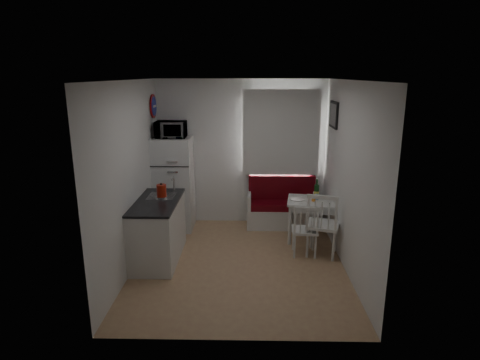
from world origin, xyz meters
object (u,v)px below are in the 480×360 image
(kitchen_counter, at_px, (158,229))
(bench, at_px, (282,210))
(microwave, at_px, (171,130))
(kettle, at_px, (162,191))
(chair_right, at_px, (324,219))
(chair_left, at_px, (306,225))
(fridge, at_px, (174,184))
(wine_bottle, at_px, (317,189))
(dining_table, at_px, (316,205))

(kitchen_counter, height_order, bench, kitchen_counter)
(microwave, height_order, kettle, microwave)
(chair_right, bearing_deg, kettle, -163.90)
(kettle, bearing_deg, microwave, 91.61)
(chair_right, xyz_separation_m, kettle, (-2.40, 0.06, 0.39))
(kitchen_counter, height_order, chair_left, kitchen_counter)
(chair_left, xyz_separation_m, microwave, (-2.16, 1.11, 1.27))
(fridge, bearing_deg, wine_bottle, -9.38)
(bench, relative_size, kettle, 5.61)
(bench, xyz_separation_m, wine_bottle, (0.51, -0.51, 0.55))
(microwave, bearing_deg, wine_bottle, -8.23)
(chair_right, xyz_separation_m, wine_bottle, (0.00, 0.77, 0.23))
(chair_left, distance_m, kettle, 2.19)
(bench, relative_size, fridge, 0.77)
(kitchen_counter, bearing_deg, dining_table, 16.98)
(microwave, height_order, wine_bottle, microwave)
(kitchen_counter, relative_size, chair_right, 2.27)
(microwave, bearing_deg, kettle, -88.39)
(bench, relative_size, microwave, 2.50)
(chair_left, xyz_separation_m, chair_right, (0.27, -0.02, 0.12))
(kitchen_counter, height_order, dining_table, kitchen_counter)
(bench, xyz_separation_m, fridge, (-1.92, -0.11, 0.52))
(fridge, bearing_deg, microwave, -90.00)
(bench, bearing_deg, kettle, -146.99)
(chair_right, height_order, kettle, kettle)
(kitchen_counter, relative_size, chair_left, 3.03)
(dining_table, bearing_deg, kitchen_counter, -154.80)
(chair_right, xyz_separation_m, fridge, (-2.43, 1.17, 0.20))
(kettle, bearing_deg, chair_right, -1.40)
(kitchen_counter, bearing_deg, fridge, 89.10)
(fridge, distance_m, wine_bottle, 2.46)
(wine_bottle, bearing_deg, fridge, 170.62)
(bench, bearing_deg, chair_right, -68.16)
(bench, bearing_deg, fridge, -176.74)
(fridge, bearing_deg, chair_right, -25.80)
(chair_right, relative_size, kettle, 2.59)
(dining_table, xyz_separation_m, chair_right, (0.02, -0.67, 0.01))
(kitchen_counter, distance_m, microwave, 1.78)
(bench, distance_m, dining_table, 0.85)
(bench, distance_m, fridge, 1.99)
(chair_right, bearing_deg, wine_bottle, 107.50)
(microwave, relative_size, wine_bottle, 1.53)
(chair_left, relative_size, wine_bottle, 1.32)
(dining_table, relative_size, kettle, 4.43)
(microwave, distance_m, kettle, 1.31)
(kitchen_counter, height_order, chair_right, kitchen_counter)
(dining_table, xyz_separation_m, fridge, (-2.41, 0.50, 0.21))
(kettle, distance_m, wine_bottle, 2.51)
(chair_left, distance_m, fridge, 2.47)
(dining_table, height_order, chair_left, chair_left)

